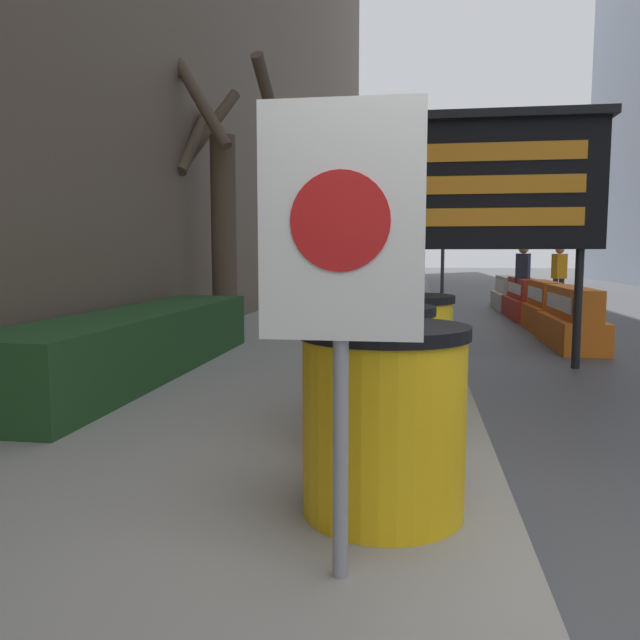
{
  "coord_description": "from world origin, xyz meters",
  "views": [
    {
      "loc": [
        -0.52,
        -2.33,
        1.4
      ],
      "look_at": [
        -2.2,
        8.66,
        0.21
      ],
      "focal_mm": 35.0,
      "sensor_mm": 36.0,
      "label": 1
    }
  ],
  "objects_px": {
    "jersey_barrier_orange_near": "(572,321)",
    "jersey_barrier_red_striped": "(523,301)",
    "pedestrian_worker": "(559,272)",
    "barrel_drum_foreground": "(384,419)",
    "barrel_drum_middle": "(372,375)",
    "jersey_barrier_white": "(507,295)",
    "traffic_cone_near": "(540,290)",
    "jersey_barrier_orange_far": "(544,309)",
    "traffic_light_near_curb": "(444,216)",
    "barrel_drum_back": "(404,350)",
    "message_board": "(494,183)",
    "pedestrian_passerby": "(523,274)",
    "warning_sign": "(341,256)"
  },
  "relations": [
    {
      "from": "traffic_cone_near",
      "to": "barrel_drum_middle",
      "type": "bearing_deg",
      "value": -104.53
    },
    {
      "from": "barrel_drum_foreground",
      "to": "barrel_drum_middle",
      "type": "relative_size",
      "value": 1.0
    },
    {
      "from": "barrel_drum_middle",
      "to": "jersey_barrier_orange_far",
      "type": "relative_size",
      "value": 0.56
    },
    {
      "from": "jersey_barrier_white",
      "to": "pedestrian_passerby",
      "type": "relative_size",
      "value": 1.23
    },
    {
      "from": "pedestrian_worker",
      "to": "barrel_drum_foreground",
      "type": "bearing_deg",
      "value": 156.78
    },
    {
      "from": "barrel_drum_middle",
      "to": "pedestrian_worker",
      "type": "distance_m",
      "value": 12.91
    },
    {
      "from": "barrel_drum_back",
      "to": "jersey_barrier_red_striped",
      "type": "bearing_deg",
      "value": 74.82
    },
    {
      "from": "jersey_barrier_orange_far",
      "to": "traffic_cone_near",
      "type": "xyz_separation_m",
      "value": [
        1.35,
        7.48,
        -0.07
      ]
    },
    {
      "from": "warning_sign",
      "to": "jersey_barrier_red_striped",
      "type": "bearing_deg",
      "value": 77.5
    },
    {
      "from": "warning_sign",
      "to": "jersey_barrier_red_striped",
      "type": "relative_size",
      "value": 0.83
    },
    {
      "from": "traffic_cone_near",
      "to": "pedestrian_passerby",
      "type": "relative_size",
      "value": 0.42
    },
    {
      "from": "jersey_barrier_red_striped",
      "to": "pedestrian_worker",
      "type": "relative_size",
      "value": 1.36
    },
    {
      "from": "traffic_cone_near",
      "to": "pedestrian_worker",
      "type": "xyz_separation_m",
      "value": [
        -0.12,
        -2.89,
        0.62
      ]
    },
    {
      "from": "barrel_drum_middle",
      "to": "traffic_cone_near",
      "type": "height_order",
      "value": "barrel_drum_middle"
    },
    {
      "from": "jersey_barrier_red_striped",
      "to": "jersey_barrier_orange_far",
      "type": "bearing_deg",
      "value": -90.0
    },
    {
      "from": "barrel_drum_foreground",
      "to": "jersey_barrier_orange_far",
      "type": "height_order",
      "value": "barrel_drum_foreground"
    },
    {
      "from": "jersey_barrier_white",
      "to": "traffic_light_near_curb",
      "type": "height_order",
      "value": "traffic_light_near_curb"
    },
    {
      "from": "warning_sign",
      "to": "message_board",
      "type": "bearing_deg",
      "value": 77.97
    },
    {
      "from": "jersey_barrier_orange_near",
      "to": "barrel_drum_middle",
      "type": "bearing_deg",
      "value": -114.59
    },
    {
      "from": "jersey_barrier_orange_near",
      "to": "jersey_barrier_red_striped",
      "type": "distance_m",
      "value": 4.29
    },
    {
      "from": "traffic_cone_near",
      "to": "pedestrian_worker",
      "type": "relative_size",
      "value": 0.42
    },
    {
      "from": "jersey_barrier_orange_far",
      "to": "traffic_light_near_curb",
      "type": "relative_size",
      "value": 0.44
    },
    {
      "from": "barrel_drum_back",
      "to": "jersey_barrier_white",
      "type": "xyz_separation_m",
      "value": [
        2.4,
        11.18,
        -0.25
      ]
    },
    {
      "from": "pedestrian_worker",
      "to": "message_board",
      "type": "bearing_deg",
      "value": 154.89
    },
    {
      "from": "barrel_drum_foreground",
      "to": "pedestrian_worker",
      "type": "relative_size",
      "value": 0.57
    },
    {
      "from": "barrel_drum_back",
      "to": "jersey_barrier_red_striped",
      "type": "relative_size",
      "value": 0.42
    },
    {
      "from": "warning_sign",
      "to": "pedestrian_worker",
      "type": "relative_size",
      "value": 1.13
    },
    {
      "from": "traffic_light_near_curb",
      "to": "pedestrian_worker",
      "type": "height_order",
      "value": "traffic_light_near_curb"
    },
    {
      "from": "jersey_barrier_white",
      "to": "pedestrian_passerby",
      "type": "xyz_separation_m",
      "value": [
        -0.03,
        -2.38,
        0.59
      ]
    },
    {
      "from": "jersey_barrier_white",
      "to": "traffic_light_near_curb",
      "type": "xyz_separation_m",
      "value": [
        -1.39,
        5.63,
        2.32
      ]
    },
    {
      "from": "warning_sign",
      "to": "traffic_light_near_curb",
      "type": "bearing_deg",
      "value": 86.5
    },
    {
      "from": "barrel_drum_back",
      "to": "message_board",
      "type": "relative_size",
      "value": 0.3
    },
    {
      "from": "message_board",
      "to": "barrel_drum_foreground",
      "type": "bearing_deg",
      "value": -102.13
    },
    {
      "from": "barrel_drum_back",
      "to": "jersey_barrier_red_striped",
      "type": "distance_m",
      "value": 9.19
    },
    {
      "from": "warning_sign",
      "to": "jersey_barrier_orange_far",
      "type": "height_order",
      "value": "warning_sign"
    },
    {
      "from": "warning_sign",
      "to": "traffic_cone_near",
      "type": "height_order",
      "value": "warning_sign"
    },
    {
      "from": "barrel_drum_middle",
      "to": "jersey_barrier_white",
      "type": "height_order",
      "value": "barrel_drum_middle"
    },
    {
      "from": "barrel_drum_foreground",
      "to": "jersey_barrier_orange_near",
      "type": "xyz_separation_m",
      "value": [
        2.46,
        6.75,
        -0.21
      ]
    },
    {
      "from": "jersey_barrier_orange_near",
      "to": "jersey_barrier_orange_far",
      "type": "distance_m",
      "value": 2.07
    },
    {
      "from": "barrel_drum_back",
      "to": "jersey_barrier_white",
      "type": "height_order",
      "value": "barrel_drum_back"
    },
    {
      "from": "jersey_barrier_white",
      "to": "traffic_light_near_curb",
      "type": "bearing_deg",
      "value": 103.89
    },
    {
      "from": "traffic_cone_near",
      "to": "pedestrian_worker",
      "type": "bearing_deg",
      "value": -92.3
    },
    {
      "from": "traffic_light_near_curb",
      "to": "jersey_barrier_orange_far",
      "type": "bearing_deg",
      "value": -82.2
    },
    {
      "from": "barrel_drum_middle",
      "to": "jersey_barrier_orange_near",
      "type": "distance_m",
      "value": 6.23
    },
    {
      "from": "barrel_drum_foreground",
      "to": "barrel_drum_back",
      "type": "relative_size",
      "value": 1.0
    },
    {
      "from": "jersey_barrier_orange_near",
      "to": "jersey_barrier_orange_far",
      "type": "xyz_separation_m",
      "value": [
        0.0,
        2.07,
        0.0
      ]
    },
    {
      "from": "warning_sign",
      "to": "message_board",
      "type": "height_order",
      "value": "message_board"
    },
    {
      "from": "barrel_drum_middle",
      "to": "jersey_barrier_orange_near",
      "type": "bearing_deg",
      "value": 65.41
    },
    {
      "from": "barrel_drum_back",
      "to": "jersey_barrier_orange_near",
      "type": "relative_size",
      "value": 0.47
    },
    {
      "from": "barrel_drum_foreground",
      "to": "jersey_barrier_white",
      "type": "distance_m",
      "value": 13.58
    }
  ]
}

